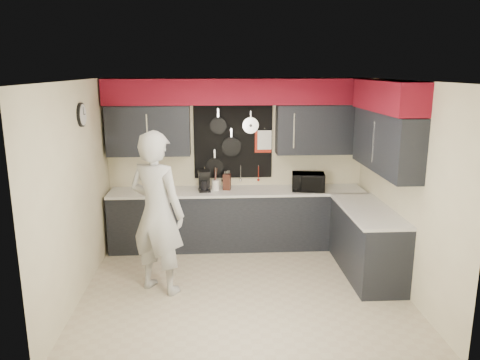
{
  "coord_description": "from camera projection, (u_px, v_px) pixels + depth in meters",
  "views": [
    {
      "loc": [
        -0.36,
        -5.49,
        2.74
      ],
      "look_at": [
        -0.01,
        0.5,
        1.3
      ],
      "focal_mm": 35.0,
      "sensor_mm": 36.0,
      "label": 1
    }
  ],
  "objects": [
    {
      "name": "right_wall_assembly",
      "position": [
        389.0,
        133.0,
        5.9
      ],
      "size": [
        0.36,
        3.5,
        2.6
      ],
      "color": "beige",
      "rests_on": "ground"
    },
    {
      "name": "person",
      "position": [
        157.0,
        213.0,
        5.7
      ],
      "size": [
        0.89,
        0.79,
        2.04
      ],
      "primitive_type": "imported",
      "rotation": [
        0.0,
        0.0,
        2.63
      ],
      "color": "#A9A9A7",
      "rests_on": "ground"
    },
    {
      "name": "coffee_maker",
      "position": [
        204.0,
        180.0,
        7.09
      ],
      "size": [
        0.2,
        0.23,
        0.32
      ],
      "rotation": [
        0.0,
        0.0,
        0.12
      ],
      "color": "black",
      "rests_on": "base_cabinets"
    },
    {
      "name": "ground",
      "position": [
        243.0,
        288.0,
        5.99
      ],
      "size": [
        4.0,
        4.0,
        0.0
      ],
      "primitive_type": "plane",
      "color": "#BEB193",
      "rests_on": "ground"
    },
    {
      "name": "utensil_crock",
      "position": [
        216.0,
        185.0,
        7.15
      ],
      "size": [
        0.12,
        0.12,
        0.16
      ],
      "primitive_type": "cylinder",
      "color": "white",
      "rests_on": "base_cabinets"
    },
    {
      "name": "knife_block",
      "position": [
        227.0,
        182.0,
        7.17
      ],
      "size": [
        0.13,
        0.13,
        0.24
      ],
      "primitive_type": "cube",
      "rotation": [
        0.0,
        0.0,
        -0.2
      ],
      "color": "#351910",
      "rests_on": "base_cabinets"
    },
    {
      "name": "left_wall_assembly",
      "position": [
        77.0,
        189.0,
        5.58
      ],
      "size": [
        0.05,
        3.5,
        2.6
      ],
      "color": "beige",
      "rests_on": "ground"
    },
    {
      "name": "base_cabinets",
      "position": [
        271.0,
        224.0,
        7.01
      ],
      "size": [
        3.95,
        2.2,
        0.92
      ],
      "color": "black",
      "rests_on": "ground"
    },
    {
      "name": "back_wall_assembly",
      "position": [
        237.0,
        118.0,
        7.07
      ],
      "size": [
        4.0,
        0.36,
        2.6
      ],
      "color": "beige",
      "rests_on": "ground"
    },
    {
      "name": "microwave",
      "position": [
        308.0,
        182.0,
        7.12
      ],
      "size": [
        0.53,
        0.4,
        0.27
      ],
      "primitive_type": "imported",
      "rotation": [
        0.0,
        0.0,
        -0.15
      ],
      "color": "black",
      "rests_on": "base_cabinets"
    }
  ]
}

